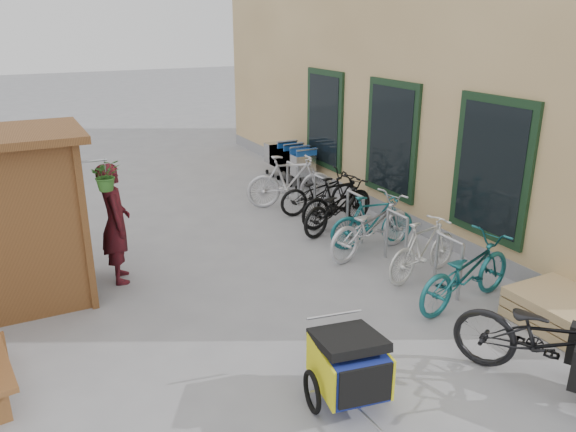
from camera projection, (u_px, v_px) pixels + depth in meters
name	position (u px, v px, depth m)	size (l,w,h in m)	color
ground	(306.00, 330.00, 7.16)	(80.00, 80.00, 0.00)	gray
building	(465.00, 31.00, 12.56)	(6.07, 13.00, 7.00)	#D5B17A
bike_rack	(355.00, 211.00, 9.99)	(0.05, 5.35, 0.86)	#A5A8AD
pallet_stack	(564.00, 311.00, 7.20)	(1.00, 1.20, 0.40)	tan
shopping_carts	(289.00, 158.00, 13.60)	(0.54, 1.83, 0.98)	silver
child_trailer	(349.00, 363.00, 5.68)	(0.90, 1.45, 0.84)	navy
cargo_bike	(556.00, 342.00, 5.91)	(1.66, 2.17, 1.10)	black
person_kiosk	(115.00, 223.00, 8.27)	(0.66, 0.44, 1.82)	maroon
bike_0	(466.00, 272.00, 7.67)	(0.65, 1.87, 0.98)	#1B656C
bike_1	(423.00, 249.00, 8.50)	(0.44, 1.56, 0.94)	silver
bike_2	(371.00, 226.00, 9.35)	(0.66, 1.89, 0.99)	silver
bike_3	(373.00, 221.00, 9.65)	(0.44, 1.56, 0.94)	#1B656C
bike_4	(337.00, 206.00, 10.41)	(0.62, 1.78, 0.93)	black
bike_5	(337.00, 201.00, 10.66)	(0.46, 1.63, 0.98)	black
bike_6	(319.00, 192.00, 11.36)	(0.59, 1.68, 0.88)	black
bike_7	(290.00, 181.00, 11.73)	(0.52, 1.84, 1.11)	silver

